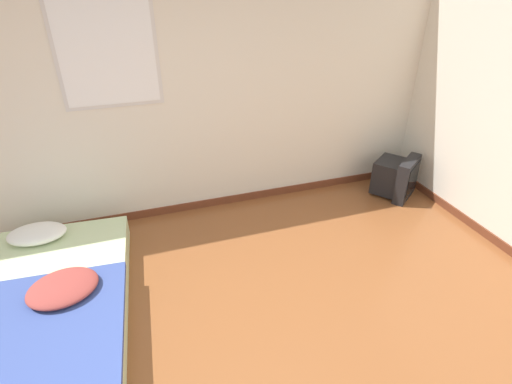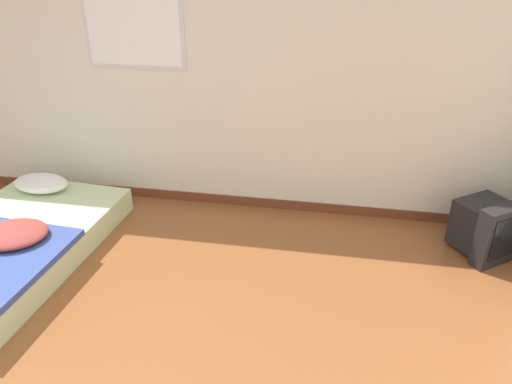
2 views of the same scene
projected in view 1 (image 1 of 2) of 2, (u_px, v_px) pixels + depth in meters
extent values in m
cube|color=silver|center=(167.00, 100.00, 3.99)|extent=(8.30, 0.06, 2.60)
cube|color=brown|center=(180.00, 208.00, 4.58)|extent=(8.30, 0.02, 0.09)
cube|color=silver|center=(106.00, 48.00, 3.57)|extent=(0.90, 0.01, 1.09)
cube|color=white|center=(106.00, 48.00, 3.56)|extent=(0.83, 0.01, 1.02)
cube|color=beige|center=(50.00, 305.00, 3.19)|extent=(1.31, 2.13, 0.21)
ellipsoid|color=white|center=(37.00, 234.00, 3.73)|extent=(0.54, 0.37, 0.14)
cube|color=#384C93|center=(35.00, 331.00, 2.80)|extent=(1.28, 1.27, 0.05)
ellipsoid|color=#993D38|center=(63.00, 288.00, 3.08)|extent=(0.62, 0.56, 0.11)
cube|color=black|center=(389.00, 176.00, 4.88)|extent=(0.51, 0.48, 0.40)
cube|color=black|center=(407.00, 179.00, 4.76)|extent=(0.47, 0.40, 0.50)
cube|color=black|center=(413.00, 179.00, 4.72)|extent=(0.33, 0.24, 0.36)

